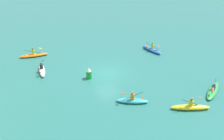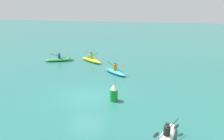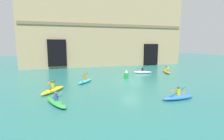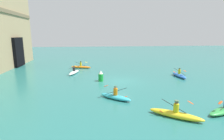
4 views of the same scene
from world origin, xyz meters
The scene contains 6 objects.
ground_plane centered at (0.00, 0.00, 0.00)m, with size 120.00×120.00×0.00m, color #28706B.
kayak_white centered at (4.56, 5.68, 0.25)m, with size 3.09×1.54×1.06m.
kayak_cyan centered at (-5.71, 1.26, 0.25)m, with size 2.44×2.70×1.17m.
kayak_yellow centered at (-9.49, -2.23, 0.26)m, with size 2.57×3.17×1.28m.
kayak_green centered at (-9.13, -6.10, 0.22)m, with size 2.03×3.52×1.04m.
marker_buoy centered at (0.28, 2.18, 0.59)m, with size 0.58×0.58×1.25m.
Camera 2 is at (14.49, 4.69, 6.96)m, focal length 35.00 mm.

